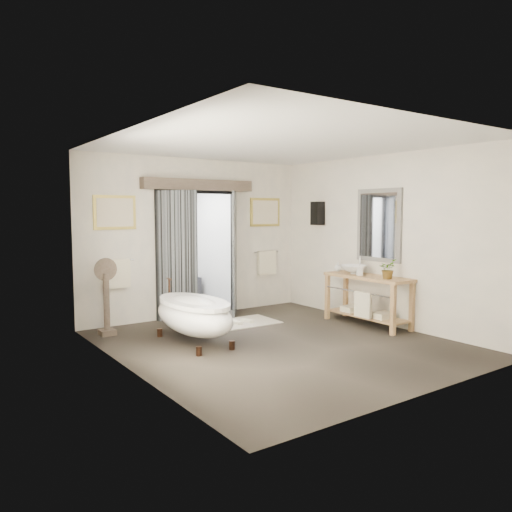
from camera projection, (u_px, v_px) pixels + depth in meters
name	position (u px, v px, depth m)	size (l,w,h in m)	color
ground_plane	(279.00, 344.00, 7.33)	(5.00, 5.00, 0.00)	#433C33
room_shell	(284.00, 217.00, 7.04)	(4.52, 5.02, 2.91)	beige
shower_room	(163.00, 260.00, 10.50)	(2.22, 2.01, 2.51)	black
back_wall_dressing	(202.00, 232.00, 9.07)	(3.82, 0.74, 2.52)	black
clawfoot_tub	(194.00, 314.00, 7.34)	(0.80, 1.79, 0.87)	#351F14
vanity	(367.00, 296.00, 8.47)	(0.57, 1.60, 0.85)	tan
pedestal_mirror	(106.00, 302.00, 7.80)	(0.36, 0.23, 1.22)	brown
rug	(242.00, 322.00, 8.69)	(1.20, 0.80, 0.01)	beige
slippers	(242.00, 321.00, 8.62)	(0.36, 0.26, 0.05)	#F0EBCC
basin	(353.00, 270.00, 8.67)	(0.45, 0.45, 0.16)	white
plant	(387.00, 269.00, 8.05)	(0.29, 0.25, 0.32)	gray
soap_bottle_a	(359.00, 270.00, 8.47)	(0.09, 0.09, 0.20)	gray
soap_bottle_b	(338.00, 267.00, 9.04)	(0.13, 0.13, 0.17)	gray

